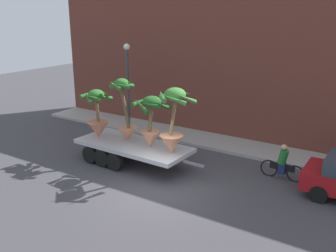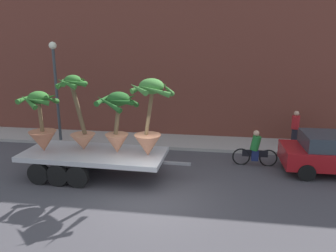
{
  "view_description": "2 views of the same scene",
  "coord_description": "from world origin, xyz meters",
  "px_view_note": "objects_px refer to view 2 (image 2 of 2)",
  "views": [
    {
      "loc": [
        7.71,
        -11.24,
        6.77
      ],
      "look_at": [
        -1.09,
        2.32,
        1.83
      ],
      "focal_mm": 41.01,
      "sensor_mm": 36.0,
      "label": 1
    },
    {
      "loc": [
        2.09,
        -9.65,
        5.08
      ],
      "look_at": [
        0.27,
        2.28,
        1.9
      ],
      "focal_mm": 35.22,
      "sensor_mm": 36.0,
      "label": 2
    }
  ],
  "objects_px": {
    "cyclist": "(255,150)",
    "street_lamp": "(56,79)",
    "pedestrian_near_gate": "(295,128)",
    "potted_palm_middle": "(118,121)",
    "potted_palm_front": "(149,120)",
    "potted_palm_rear": "(79,118)",
    "flatbed_trailer": "(88,157)",
    "potted_palm_extra": "(42,125)"
  },
  "relations": [
    {
      "from": "potted_palm_extra",
      "to": "cyclist",
      "type": "relative_size",
      "value": 1.24
    },
    {
      "from": "potted_palm_middle",
      "to": "cyclist",
      "type": "height_order",
      "value": "potted_palm_middle"
    },
    {
      "from": "potted_palm_middle",
      "to": "potted_palm_front",
      "type": "relative_size",
      "value": 0.82
    },
    {
      "from": "potted_palm_rear",
      "to": "potted_palm_middle",
      "type": "height_order",
      "value": "potted_palm_rear"
    },
    {
      "from": "cyclist",
      "to": "pedestrian_near_gate",
      "type": "relative_size",
      "value": 1.08
    },
    {
      "from": "potted_palm_rear",
      "to": "pedestrian_near_gate",
      "type": "distance_m",
      "value": 9.88
    },
    {
      "from": "flatbed_trailer",
      "to": "potted_palm_middle",
      "type": "bearing_deg",
      "value": 2.59
    },
    {
      "from": "flatbed_trailer",
      "to": "street_lamp",
      "type": "xyz_separation_m",
      "value": [
        -3.0,
        3.77,
        2.48
      ]
    },
    {
      "from": "pedestrian_near_gate",
      "to": "potted_palm_front",
      "type": "bearing_deg",
      "value": -142.3
    },
    {
      "from": "potted_palm_front",
      "to": "pedestrian_near_gate",
      "type": "xyz_separation_m",
      "value": [
        6.03,
        4.66,
        -1.29
      ]
    },
    {
      "from": "potted_palm_rear",
      "to": "potted_palm_extra",
      "type": "xyz_separation_m",
      "value": [
        -1.32,
        -0.4,
        -0.22
      ]
    },
    {
      "from": "pedestrian_near_gate",
      "to": "potted_palm_middle",
      "type": "bearing_deg",
      "value": -148.17
    },
    {
      "from": "street_lamp",
      "to": "potted_palm_extra",
      "type": "bearing_deg",
      "value": -71.22
    },
    {
      "from": "potted_palm_rear",
      "to": "potted_palm_middle",
      "type": "distance_m",
      "value": 1.56
    },
    {
      "from": "flatbed_trailer",
      "to": "pedestrian_near_gate",
      "type": "height_order",
      "value": "pedestrian_near_gate"
    },
    {
      "from": "flatbed_trailer",
      "to": "street_lamp",
      "type": "height_order",
      "value": "street_lamp"
    },
    {
      "from": "pedestrian_near_gate",
      "to": "potted_palm_extra",
      "type": "bearing_deg",
      "value": -154.92
    },
    {
      "from": "street_lamp",
      "to": "cyclist",
      "type": "bearing_deg",
      "value": -10.2
    },
    {
      "from": "potted_palm_front",
      "to": "street_lamp",
      "type": "height_order",
      "value": "street_lamp"
    },
    {
      "from": "potted_palm_middle",
      "to": "street_lamp",
      "type": "height_order",
      "value": "street_lamp"
    },
    {
      "from": "potted_palm_middle",
      "to": "cyclist",
      "type": "distance_m",
      "value": 5.78
    },
    {
      "from": "flatbed_trailer",
      "to": "potted_palm_extra",
      "type": "height_order",
      "value": "potted_palm_extra"
    },
    {
      "from": "cyclist",
      "to": "street_lamp",
      "type": "xyz_separation_m",
      "value": [
        -9.4,
        1.69,
        2.56
      ]
    },
    {
      "from": "cyclist",
      "to": "potted_palm_rear",
      "type": "bearing_deg",
      "value": -164.6
    },
    {
      "from": "potted_palm_rear",
      "to": "potted_palm_extra",
      "type": "height_order",
      "value": "potted_palm_rear"
    },
    {
      "from": "potted_palm_rear",
      "to": "street_lamp",
      "type": "height_order",
      "value": "street_lamp"
    },
    {
      "from": "potted_palm_extra",
      "to": "street_lamp",
      "type": "relative_size",
      "value": 0.47
    },
    {
      "from": "potted_palm_extra",
      "to": "potted_palm_middle",
      "type": "bearing_deg",
      "value": 4.7
    },
    {
      "from": "potted_palm_middle",
      "to": "street_lamp",
      "type": "xyz_separation_m",
      "value": [
        -4.21,
        3.71,
        1.03
      ]
    },
    {
      "from": "cyclist",
      "to": "potted_palm_middle",
      "type": "bearing_deg",
      "value": -158.73
    },
    {
      "from": "flatbed_trailer",
      "to": "street_lamp",
      "type": "bearing_deg",
      "value": 128.5
    },
    {
      "from": "potted_palm_rear",
      "to": "potted_palm_middle",
      "type": "bearing_deg",
      "value": -6.11
    },
    {
      "from": "potted_palm_front",
      "to": "cyclist",
      "type": "relative_size",
      "value": 1.53
    },
    {
      "from": "potted_palm_middle",
      "to": "pedestrian_near_gate",
      "type": "bearing_deg",
      "value": 31.83
    },
    {
      "from": "potted_palm_middle",
      "to": "potted_palm_extra",
      "type": "xyz_separation_m",
      "value": [
        -2.87,
        -0.24,
        -0.22
      ]
    },
    {
      "from": "cyclist",
      "to": "street_lamp",
      "type": "bearing_deg",
      "value": 169.8
    },
    {
      "from": "potted_palm_extra",
      "to": "cyclist",
      "type": "distance_m",
      "value": 8.47
    },
    {
      "from": "flatbed_trailer",
      "to": "potted_palm_front",
      "type": "distance_m",
      "value": 2.91
    },
    {
      "from": "potted_palm_front",
      "to": "potted_palm_extra",
      "type": "height_order",
      "value": "potted_palm_front"
    },
    {
      "from": "flatbed_trailer",
      "to": "potted_palm_front",
      "type": "height_order",
      "value": "potted_palm_front"
    },
    {
      "from": "potted_palm_extra",
      "to": "pedestrian_near_gate",
      "type": "distance_m",
      "value": 11.21
    },
    {
      "from": "cyclist",
      "to": "potted_palm_extra",
      "type": "bearing_deg",
      "value": -164.36
    }
  ]
}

